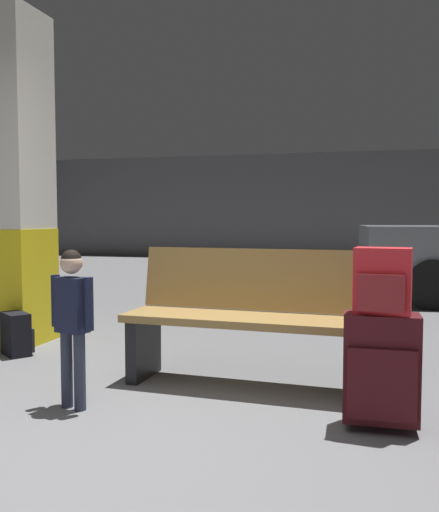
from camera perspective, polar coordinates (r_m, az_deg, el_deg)
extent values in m
cube|color=slate|center=(6.41, 4.37, -6.43)|extent=(18.00, 18.00, 0.10)
cube|color=#565658|center=(15.11, 10.56, 4.96)|extent=(18.00, 0.12, 2.80)
cube|color=yellow|center=(5.28, -20.12, -2.84)|extent=(0.57, 0.57, 1.00)
cube|color=silver|center=(5.31, -20.48, 12.62)|extent=(0.56, 0.56, 1.85)
cube|color=#9E7A42|center=(3.66, 2.61, -6.45)|extent=(1.62, 0.53, 0.05)
cube|color=#9E7A42|center=(3.87, 3.61, -2.38)|extent=(1.60, 0.20, 0.42)
cube|color=black|center=(3.96, -7.64, -9.14)|extent=(0.10, 0.40, 0.41)
cube|color=black|center=(3.59, 13.94, -10.56)|extent=(0.10, 0.40, 0.41)
cube|color=#471419|center=(3.08, 15.99, -10.77)|extent=(0.38, 0.21, 0.56)
cube|color=#471419|center=(2.99, 16.06, -12.42)|extent=(0.34, 0.03, 0.36)
cube|color=#A5A5AA|center=(3.11, 16.02, -5.60)|extent=(0.14, 0.03, 0.02)
cylinder|color=black|center=(3.25, 12.90, -15.51)|extent=(0.02, 0.04, 0.04)
cylinder|color=black|center=(3.26, 18.74, -15.54)|extent=(0.02, 0.04, 0.04)
cube|color=red|center=(3.00, 16.15, -2.42)|extent=(0.30, 0.19, 0.34)
cube|color=maroon|center=(2.92, 15.97, -3.62)|extent=(0.23, 0.05, 0.19)
cylinder|color=black|center=(2.99, 16.21, 0.59)|extent=(0.06, 0.03, 0.02)
cylinder|color=#33384C|center=(3.37, -13.93, -11.27)|extent=(0.07, 0.07, 0.44)
cylinder|color=#33384C|center=(3.44, -15.16, -10.97)|extent=(0.07, 0.07, 0.44)
cube|color=#191E38|center=(3.33, -14.66, -4.79)|extent=(0.20, 0.15, 0.31)
cylinder|color=#191E38|center=(3.24, -13.05, -4.73)|extent=(0.05, 0.05, 0.30)
cylinder|color=#191E38|center=(3.42, -16.20, -4.33)|extent=(0.05, 0.05, 0.30)
sphere|color=beige|center=(3.30, -14.73, -0.67)|extent=(0.13, 0.13, 0.13)
sphere|color=black|center=(3.30, -14.74, -0.36)|extent=(0.12, 0.12, 0.12)
cylinder|color=white|center=(3.44, -14.33, -4.25)|extent=(0.06, 0.06, 0.10)
cylinder|color=red|center=(3.43, -14.35, -3.01)|extent=(0.01, 0.01, 0.06)
cube|color=black|center=(4.83, -19.86, -7.40)|extent=(0.32, 0.30, 0.34)
cube|color=#28282D|center=(4.87, -18.78, -7.90)|extent=(0.20, 0.16, 0.19)
cylinder|color=black|center=(4.81, -19.91, -5.55)|extent=(0.06, 0.06, 0.02)
cylinder|color=black|center=(7.21, 20.66, -2.72)|extent=(0.61, 0.25, 0.60)
cylinder|color=black|center=(8.78, 18.73, -1.54)|extent=(0.61, 0.25, 0.60)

